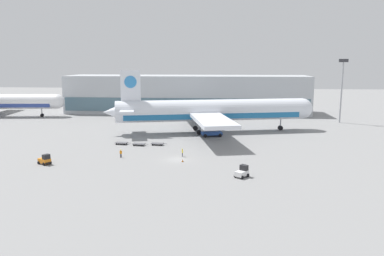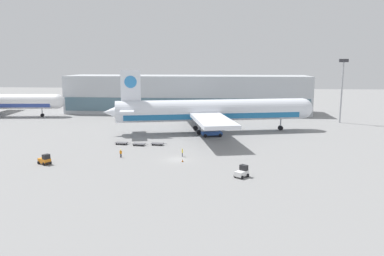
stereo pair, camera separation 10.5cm
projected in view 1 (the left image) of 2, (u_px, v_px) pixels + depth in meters
ground_plane at (177, 160)px, 74.19m from camera, size 400.00×400.00×0.00m
terminal_building at (187, 94)px, 141.95m from camera, size 90.00×18.20×14.00m
light_mast at (342, 86)px, 117.05m from camera, size 2.80×0.50×19.99m
airplane_main at (209, 111)px, 102.01m from camera, size 57.18×48.55×17.00m
scissor_lift_loader at (212, 129)px, 97.20m from camera, size 5.75×4.37×4.91m
baggage_tug_foreground at (45, 160)px, 70.61m from camera, size 2.82×2.53×2.00m
baggage_tug_mid at (242, 172)px, 62.82m from camera, size 2.65×2.80×2.00m
baggage_dolly_lead at (122, 143)px, 87.67m from camera, size 3.77×1.83×0.48m
baggage_dolly_second at (139, 144)px, 86.51m from camera, size 3.77×1.83×0.48m
baggage_dolly_third at (157, 144)px, 86.92m from camera, size 3.77×1.83×0.48m
ground_crew_near at (121, 153)px, 75.59m from camera, size 0.54×0.33×1.67m
ground_crew_far at (182, 152)px, 76.33m from camera, size 0.26×0.57×1.68m
traffic_cone_near at (183, 160)px, 72.48m from camera, size 0.40×0.40×0.56m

